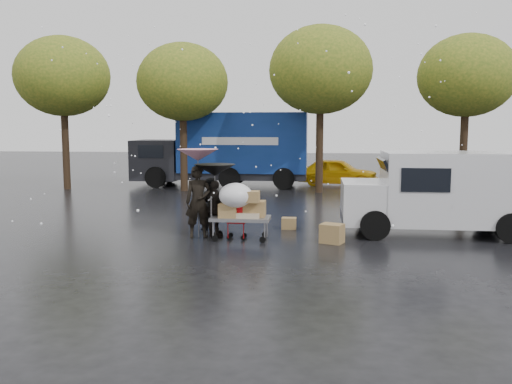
# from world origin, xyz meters

# --- Properties ---
(ground) EXTENTS (90.00, 90.00, 0.00)m
(ground) POSITION_xyz_m (0.00, 0.00, 0.00)
(ground) COLOR black
(ground) RESTS_ON ground
(person_pink) EXTENTS (0.79, 0.64, 1.87)m
(person_pink) POSITION_xyz_m (-0.62, 0.03, 0.94)
(person_pink) COLOR black
(person_pink) RESTS_ON ground
(person_middle) EXTENTS (0.84, 0.72, 1.49)m
(person_middle) POSITION_xyz_m (-0.41, 0.82, 0.74)
(person_middle) COLOR black
(person_middle) RESTS_ON ground
(person_black) EXTENTS (0.93, 0.77, 1.49)m
(person_black) POSITION_xyz_m (-0.20, 0.09, 0.74)
(person_black) COLOR black
(person_black) RESTS_ON ground
(umbrella_pink) EXTENTS (1.06, 1.06, 2.30)m
(umbrella_pink) POSITION_xyz_m (-0.62, 0.03, 2.14)
(umbrella_pink) COLOR #4C4C4C
(umbrella_pink) RESTS_ON ground
(umbrella_black) EXTENTS (1.07, 1.07, 1.91)m
(umbrella_black) POSITION_xyz_m (-0.20, 0.09, 1.75)
(umbrella_black) COLOR #4C4C4C
(umbrella_black) RESTS_ON ground
(vendor_cart) EXTENTS (1.52, 0.80, 1.27)m
(vendor_cart) POSITION_xyz_m (0.58, -0.14, 0.73)
(vendor_cart) COLOR slate
(vendor_cart) RESTS_ON ground
(shopping_cart) EXTENTS (0.84, 0.84, 1.46)m
(shopping_cart) POSITION_xyz_m (0.39, -0.20, 1.06)
(shopping_cart) COLOR #A8090D
(shopping_cart) RESTS_ON ground
(white_van) EXTENTS (4.91, 2.18, 2.20)m
(white_van) POSITION_xyz_m (5.72, 1.17, 1.16)
(white_van) COLOR silver
(white_van) RESTS_ON ground
(blue_truck) EXTENTS (8.30, 2.60, 3.50)m
(blue_truck) POSITION_xyz_m (-1.93, 12.11, 1.76)
(blue_truck) COLOR navy
(blue_truck) RESTS_ON ground
(box_ground_near) EXTENTS (0.65, 0.60, 0.48)m
(box_ground_near) POSITION_xyz_m (2.81, -0.27, 0.24)
(box_ground_near) COLOR olive
(box_ground_near) RESTS_ON ground
(box_ground_far) EXTENTS (0.41, 0.32, 0.32)m
(box_ground_far) POSITION_xyz_m (1.65, 1.46, 0.16)
(box_ground_far) COLOR olive
(box_ground_far) RESTS_ON ground
(yellow_taxi) EXTENTS (4.11, 2.26, 1.33)m
(yellow_taxi) POSITION_xyz_m (3.37, 12.98, 0.66)
(yellow_taxi) COLOR yellow
(yellow_taxi) RESTS_ON ground
(tree_row) EXTENTS (21.60, 4.40, 7.12)m
(tree_row) POSITION_xyz_m (-0.47, 10.00, 5.02)
(tree_row) COLOR black
(tree_row) RESTS_ON ground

